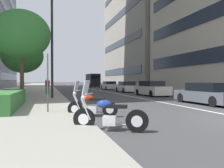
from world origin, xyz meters
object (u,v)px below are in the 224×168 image
car_mid_block_traffic (152,89)px  street_tree_by_lamp_post (23,56)px  motorcycle_second_in_row (91,106)px  pedestrian_on_plaza (47,86)px  parking_sign_by_curb (48,77)px  motorcycle_under_tarp (108,116)px  street_lamp_with_banners (57,33)px  car_lead_in_lane (126,87)px  delivery_van_ahead (93,80)px  car_following_behind (207,94)px  car_far_down_avenue (109,86)px  street_tree_far_plaza (21,35)px

car_mid_block_traffic → street_tree_by_lamp_post: (2.67, 11.92, 3.10)m
motorcycle_second_in_row → pedestrian_on_plaza: bearing=-58.4°
car_mid_block_traffic → parking_sign_by_curb: bearing=133.7°
motorcycle_second_in_row → parking_sign_by_curb: 2.24m
motorcycle_under_tarp → street_lamp_with_banners: size_ratio=0.24×
car_lead_in_lane → delivery_van_ahead: size_ratio=0.82×
motorcycle_second_in_row → pedestrian_on_plaza: (14.12, 1.70, 0.49)m
street_tree_by_lamp_post → delivery_van_ahead: bearing=-24.6°
car_following_behind → parking_sign_by_curb: (-2.06, 9.61, 0.99)m
parking_sign_by_curb → street_lamp_with_banners: size_ratio=0.29×
motorcycle_under_tarp → car_far_down_avenue: size_ratio=0.47×
car_far_down_avenue → street_lamp_with_banners: 21.03m
car_mid_block_traffic → car_far_down_avenue: (16.30, -0.16, -0.04)m
car_far_down_avenue → delivery_van_ahead: (11.83, 0.41, 0.89)m
parking_sign_by_curb → street_lamp_with_banners: street_lamp_with_banners is taller
motorcycle_second_in_row → car_lead_in_lane: motorcycle_second_in_row is taller
delivery_van_ahead → pedestrian_on_plaza: bearing=157.4°
car_following_behind → parking_sign_by_curb: parking_sign_by_curb is taller
motorcycle_second_in_row → car_mid_block_traffic: (10.88, -8.00, 0.25)m
car_lead_in_lane → car_mid_block_traffic: bearing=179.8°
car_lead_in_lane → street_tree_by_lamp_post: size_ratio=0.81×
street_tree_far_plaza → car_lead_in_lane: bearing=-44.0°
car_following_behind → motorcycle_second_in_row: bearing=107.9°
car_lead_in_lane → pedestrian_on_plaza: bearing=113.7°
street_lamp_with_banners → motorcycle_under_tarp: bearing=-175.3°
parking_sign_by_curb → street_lamp_with_banners: bearing=-5.4°
delivery_van_ahead → parking_sign_by_curb: (-38.21, 9.47, 0.10)m
car_following_behind → car_mid_block_traffic: size_ratio=1.04×
car_mid_block_traffic → street_tree_by_lamp_post: street_tree_by_lamp_post is taller
car_following_behind → street_lamp_with_banners: (5.90, 8.86, 4.50)m
car_following_behind → delivery_van_ahead: size_ratio=0.88×
street_tree_far_plaza → pedestrian_on_plaza: size_ratio=3.77×
car_lead_in_lane → street_lamp_with_banners: (-9.57, 9.02, 4.50)m
motorcycle_second_in_row → street_tree_far_plaza: bearing=-38.6°
motorcycle_under_tarp → car_far_down_avenue: 31.02m
car_mid_block_traffic → street_lamp_with_banners: (-2.11, 8.96, 4.46)m
parking_sign_by_curb → delivery_van_ahead: bearing=-13.9°
motorcycle_second_in_row → parking_sign_by_curb: bearing=-0.7°
street_tree_far_plaza → street_tree_by_lamp_post: (6.97, 0.61, -0.66)m
car_following_behind → parking_sign_by_curb: bearing=100.1°
motorcycle_second_in_row → pedestrian_on_plaza: 14.23m
delivery_van_ahead → parking_sign_by_curb: size_ratio=2.12×
motorcycle_second_in_row → parking_sign_by_curb: parking_sign_by_curb is taller
street_lamp_with_banners → parking_sign_by_curb: bearing=174.6°
motorcycle_under_tarp → car_following_behind: bearing=-116.0°
car_lead_in_lane → parking_sign_by_curb: (-17.53, 9.77, 0.99)m
car_far_down_avenue → parking_sign_by_curb: bearing=158.8°
car_mid_block_traffic → pedestrian_on_plaza: 10.23m
motorcycle_second_in_row → street_tree_far_plaza: (6.58, 3.31, 4.01)m
motorcycle_under_tarp → street_lamp_with_banners: bearing=-56.7°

